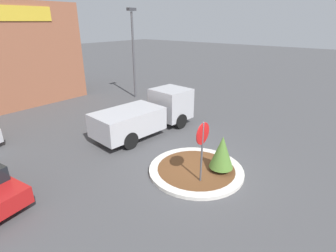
% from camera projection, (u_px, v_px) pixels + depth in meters
% --- Properties ---
extents(ground_plane, '(120.00, 120.00, 0.00)m').
position_uv_depth(ground_plane, '(196.00, 171.00, 10.61)').
color(ground_plane, '#474749').
extents(traffic_island, '(3.80, 3.80, 0.14)m').
position_uv_depth(traffic_island, '(196.00, 170.00, 10.59)').
color(traffic_island, beige).
rests_on(traffic_island, ground_plane).
extents(stop_sign, '(0.80, 0.07, 2.46)m').
position_uv_depth(stop_sign, '(202.00, 142.00, 9.17)').
color(stop_sign, '#4C4C51').
rests_on(stop_sign, ground_plane).
extents(island_shrub, '(0.94, 0.94, 1.47)m').
position_uv_depth(island_shrub, '(222.00, 152.00, 10.13)').
color(island_shrub, brown).
rests_on(island_shrub, traffic_island).
extents(utility_truck, '(5.96, 2.54, 2.08)m').
position_uv_depth(utility_truck, '(148.00, 114.00, 14.03)').
color(utility_truck, '#B2B2B7').
rests_on(utility_truck, ground_plane).
extents(light_pole, '(0.70, 0.30, 6.55)m').
position_uv_depth(light_pole, '(133.00, 47.00, 19.61)').
color(light_pole, '#4C4C51').
rests_on(light_pole, ground_plane).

